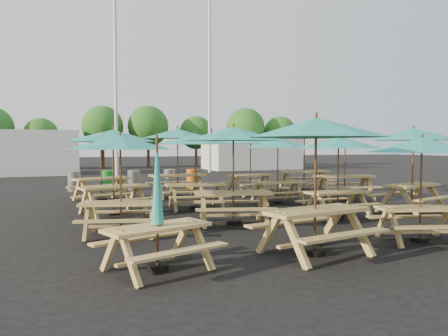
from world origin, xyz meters
name	(u,v)px	position (x,y,z in m)	size (l,w,h in m)	color
ground	(241,206)	(0.00, 0.00, 0.00)	(120.00, 120.00, 0.00)	black
picnic_unit_0	(157,215)	(-3.90, -5.91, 0.83)	(1.96, 1.84, 2.03)	tan
picnic_unit_1	(120,147)	(-4.06, -3.15, 1.84)	(2.61, 2.61, 2.10)	tan
picnic_unit_2	(113,140)	(-3.86, -0.23, 2.02)	(2.93, 2.93, 2.31)	tan
picnic_unit_3	(101,140)	(-3.90, 2.85, 2.04)	(3.03, 3.03, 2.32)	tan
picnic_unit_4	(316,134)	(-1.19, -5.94, 2.06)	(2.80, 2.80, 2.35)	tan
picnic_unit_5	(233,138)	(-1.41, -2.78, 2.04)	(2.93, 2.93, 2.33)	tan
picnic_unit_6	(196,142)	(-1.49, -0.09, 1.95)	(2.49, 2.49, 2.23)	tan
picnic_unit_7	(178,137)	(-1.26, 2.84, 2.18)	(2.67, 2.67, 2.48)	tan
picnic_unit_8	(422,150)	(1.26, -5.82, 1.79)	(2.60, 2.60, 2.04)	tan
picnic_unit_9	(338,146)	(1.38, -3.00, 1.85)	(2.28, 2.28, 2.11)	tan
picnic_unit_10	(278,146)	(1.32, 0.13, 1.85)	(2.18, 2.18, 2.11)	tan
picnic_unit_11	(251,142)	(1.55, 2.74, 2.01)	(2.74, 2.74, 2.29)	tan
picnic_unit_13	(413,138)	(3.94, -2.86, 2.07)	(2.98, 2.98, 2.36)	tan
picnic_unit_14	(345,135)	(3.91, 0.16, 2.20)	(3.08, 3.08, 2.51)	tan
picnic_unit_15	(304,137)	(4.00, 2.94, 2.21)	(2.77, 2.77, 2.52)	tan
waste_bin_0	(74,182)	(-4.65, 6.30, 0.41)	(0.50, 0.50, 0.81)	gray
waste_bin_1	(107,180)	(-3.33, 6.56, 0.41)	(0.50, 0.50, 0.81)	#198D22
waste_bin_2	(134,180)	(-2.28, 6.21, 0.41)	(0.50, 0.50, 0.81)	gray
waste_bin_3	(170,179)	(-0.70, 6.35, 0.41)	(0.50, 0.50, 0.81)	gray
waste_bin_4	(192,179)	(0.26, 6.10, 0.41)	(0.50, 0.50, 0.81)	#D35A0C
mast_0	(116,74)	(-2.00, 14.00, 6.00)	(0.20, 0.20, 12.00)	silver
mast_1	(210,84)	(4.50, 16.00, 6.00)	(0.20, 0.20, 12.00)	silver
event_tent_0	(10,153)	(-8.00, 18.00, 1.40)	(8.00, 4.00, 2.80)	silver
event_tent_1	(251,152)	(9.00, 19.00, 1.30)	(7.00, 4.00, 2.60)	silver
tree_2	(41,135)	(-6.39, 23.65, 2.62)	(2.59, 2.59, 3.93)	#382314
tree_3	(103,126)	(-1.75, 24.72, 3.41)	(3.36, 3.36, 5.09)	#382314
tree_4	(148,126)	(1.90, 24.26, 3.46)	(3.41, 3.41, 5.17)	#382314
tree_5	(196,133)	(6.22, 24.67, 2.97)	(2.94, 2.94, 4.45)	#382314
tree_6	(246,127)	(10.23, 22.90, 3.43)	(3.38, 3.38, 5.13)	#382314
tree_7	(280,133)	(13.63, 22.92, 2.99)	(2.95, 2.95, 4.48)	#382314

